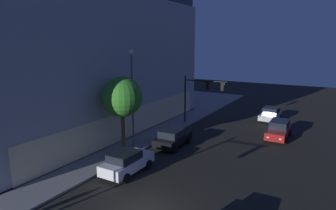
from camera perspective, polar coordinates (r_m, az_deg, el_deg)
The scene contains 8 objects.
modern_building at distance 38.65m, azimuth -23.80°, elevation 9.64°, with size 29.30×27.81×17.07m.
traffic_light_far_corner at distance 33.43m, azimuth 6.48°, elevation 2.79°, with size 0.52×5.02×5.50m.
street_lamp_sidewalk at distance 25.68m, azimuth -7.01°, elevation 3.36°, with size 0.44×0.44×8.67m.
sidewalk_tree at distance 24.83m, azimuth -8.95°, elevation 1.53°, with size 3.42×3.42×6.48m.
car_white at distance 21.84m, azimuth -8.04°, elevation -10.93°, with size 4.38×2.12×1.67m.
car_black at distance 27.01m, azimuth 0.92°, elevation -6.38°, with size 4.45×2.27×1.63m.
car_red at distance 31.31m, azimuth 20.77°, elevation -4.50°, with size 4.70×2.09×1.75m.
car_silver at distance 38.01m, azimuth 19.34°, elevation -1.71°, with size 4.08×2.26×1.61m.
Camera 1 is at (-12.02, -8.58, 9.26)m, focal length 31.26 mm.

